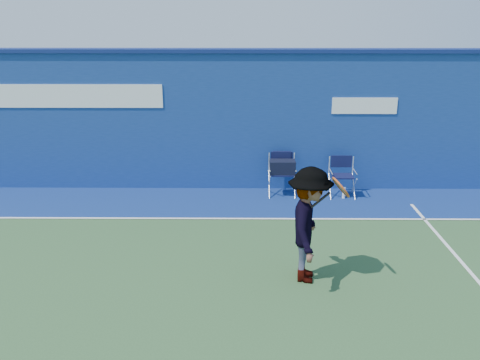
{
  "coord_description": "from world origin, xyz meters",
  "views": [
    {
      "loc": [
        1.01,
        -5.9,
        3.82
      ],
      "look_at": [
        0.94,
        2.6,
        1.0
      ],
      "focal_mm": 38.0,
      "sensor_mm": 36.0,
      "label": 1
    }
  ],
  "objects_px": {
    "directors_chair_right": "(342,185)",
    "water_bottle": "(344,193)",
    "tennis_player": "(309,225)",
    "directors_chair_left": "(282,178)"
  },
  "relations": [
    {
      "from": "water_bottle",
      "to": "directors_chair_left",
      "type": "bearing_deg",
      "value": 171.31
    },
    {
      "from": "directors_chair_left",
      "to": "water_bottle",
      "type": "distance_m",
      "value": 1.36
    },
    {
      "from": "directors_chair_left",
      "to": "water_bottle",
      "type": "relative_size",
      "value": 3.65
    },
    {
      "from": "water_bottle",
      "to": "tennis_player",
      "type": "bearing_deg",
      "value": -109.0
    },
    {
      "from": "directors_chair_left",
      "to": "tennis_player",
      "type": "relative_size",
      "value": 0.53
    },
    {
      "from": "water_bottle",
      "to": "tennis_player",
      "type": "relative_size",
      "value": 0.15
    },
    {
      "from": "water_bottle",
      "to": "tennis_player",
      "type": "distance_m",
      "value": 3.74
    },
    {
      "from": "directors_chair_right",
      "to": "water_bottle",
      "type": "xyz_separation_m",
      "value": [
        0.03,
        -0.13,
        -0.14
      ]
    },
    {
      "from": "directors_chair_right",
      "to": "water_bottle",
      "type": "height_order",
      "value": "directors_chair_right"
    },
    {
      "from": "water_bottle",
      "to": "directors_chair_right",
      "type": "bearing_deg",
      "value": 102.95
    }
  ]
}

